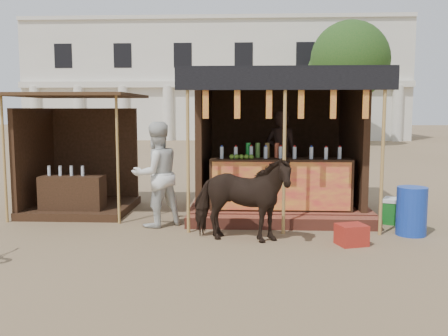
% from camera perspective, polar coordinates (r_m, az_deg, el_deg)
% --- Properties ---
extents(ground, '(120.00, 120.00, 0.00)m').
position_cam_1_polar(ground, '(7.01, -0.69, -10.52)').
color(ground, '#846B4C').
rests_on(ground, ground).
extents(main_stall, '(3.60, 3.61, 2.78)m').
position_cam_1_polar(main_stall, '(10.12, 6.22, 0.76)').
color(main_stall, brown).
rests_on(main_stall, ground).
extents(secondary_stall, '(2.40, 2.40, 2.38)m').
position_cam_1_polar(secondary_stall, '(10.62, -16.86, -0.20)').
color(secondary_stall, '#3D2216').
rests_on(secondary_stall, ground).
extents(cow, '(1.72, 1.02, 1.36)m').
position_cam_1_polar(cow, '(7.81, 1.97, -3.57)').
color(cow, black).
rests_on(cow, ground).
extents(bystander, '(1.15, 1.11, 1.86)m').
position_cam_1_polar(bystander, '(8.91, -7.74, -0.72)').
color(bystander, silver).
rests_on(bystander, ground).
extents(blue_barrel, '(0.59, 0.59, 0.81)m').
position_cam_1_polar(blue_barrel, '(8.84, 20.64, -4.63)').
color(blue_barrel, '#1639A9').
rests_on(blue_barrel, ground).
extents(red_crate, '(0.51, 0.47, 0.32)m').
position_cam_1_polar(red_crate, '(7.98, 14.37, -7.40)').
color(red_crate, maroon).
rests_on(red_crate, ground).
extents(cooler, '(0.76, 0.66, 0.46)m').
position_cam_1_polar(cooler, '(9.65, 19.64, -4.70)').
color(cooler, '#16661F').
rests_on(cooler, ground).
extents(background_building, '(26.00, 7.45, 8.18)m').
position_cam_1_polar(background_building, '(36.75, -0.85, 9.71)').
color(background_building, silver).
rests_on(background_building, ground).
extents(tree, '(4.50, 4.40, 7.00)m').
position_cam_1_polar(tree, '(29.43, 13.76, 11.53)').
color(tree, '#382314').
rests_on(tree, ground).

